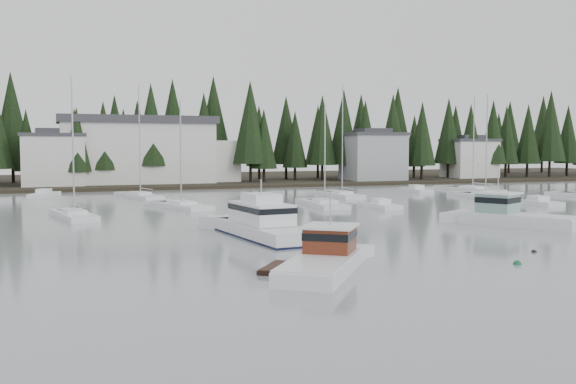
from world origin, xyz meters
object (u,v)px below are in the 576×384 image
at_px(runabout_1, 381,207).
at_px(sailboat_5, 485,198).
at_px(harbor_inn, 150,151).
at_px(lobster_boat_brown, 323,262).
at_px(house_west, 53,158).
at_px(house_east_b, 470,157).
at_px(house_east_a, 373,155).
at_px(runabout_3, 44,196).
at_px(sailboat_0, 75,217).
at_px(sailboat_4, 342,196).
at_px(sailboat_6, 473,191).
at_px(runabout_2, 538,204).
at_px(sailboat_9, 325,206).
at_px(runabout_4, 416,191).
at_px(lobster_boat_teal, 514,218).
at_px(sailboat_7, 141,197).
at_px(sailboat_8, 181,208).
at_px(cabin_cruiser_center, 263,227).

bearing_deg(runabout_1, sailboat_5, -71.68).
relative_size(harbor_inn, lobster_boat_brown, 3.39).
height_order(house_west, house_east_b, house_west).
xyz_separation_m(house_east_a, runabout_3, (-55.16, -15.69, -4.77)).
relative_size(lobster_boat_brown, sailboat_5, 0.65).
height_order(lobster_boat_brown, sailboat_5, sailboat_5).
xyz_separation_m(sailboat_0, sailboat_4, (32.72, 14.39, 0.01)).
bearing_deg(sailboat_6, sailboat_4, 95.60).
bearing_deg(runabout_2, sailboat_6, -14.57).
height_order(sailboat_9, runabout_4, sailboat_9).
xyz_separation_m(lobster_boat_teal, sailboat_5, (14.93, 23.53, -0.55)).
height_order(house_east_b, lobster_boat_brown, house_east_b).
distance_m(lobster_boat_teal, sailboat_6, 41.69).
bearing_deg(sailboat_7, runabout_2, -136.75).
xyz_separation_m(house_west, lobster_boat_teal, (35.19, -62.12, -4.05)).
distance_m(house_east_a, runabout_2, 46.74).
bearing_deg(runabout_2, sailboat_4, 45.19).
height_order(sailboat_7, sailboat_9, sailboat_7).
bearing_deg(harbor_inn, lobster_boat_teal, -72.89).
bearing_deg(house_west, lobster_boat_teal, -60.47).
xyz_separation_m(harbor_inn, sailboat_4, (19.60, -33.43, -5.68)).
bearing_deg(sailboat_4, sailboat_0, 113.13).
bearing_deg(house_west, sailboat_0, -87.53).
relative_size(house_east_a, sailboat_6, 0.75).
bearing_deg(sailboat_7, house_east_b, -85.36).
relative_size(sailboat_6, sailboat_7, 0.98).
xyz_separation_m(lobster_boat_brown, sailboat_9, (14.21, 33.15, -0.43)).
height_order(house_east_b, sailboat_7, sailboat_7).
relative_size(sailboat_4, runabout_4, 2.15).
height_order(sailboat_8, runabout_1, sailboat_8).
relative_size(sailboat_4, sailboat_5, 1.11).
bearing_deg(harbor_inn, house_west, -167.48).
bearing_deg(house_west, sailboat_9, -56.50).
distance_m(cabin_cruiser_center, sailboat_0, 21.11).
distance_m(lobster_boat_brown, cabin_cruiser_center, 12.91).
distance_m(sailboat_6, sailboat_9, 33.05).
xyz_separation_m(house_east_b, runabout_3, (-77.16, -17.69, -4.27)).
relative_size(lobster_boat_teal, runabout_4, 1.39).
relative_size(sailboat_5, runabout_1, 2.42).
relative_size(house_west, cabin_cruiser_center, 0.84).
xyz_separation_m(lobster_boat_brown, sailboat_5, (36.91, 35.99, -0.43)).
distance_m(sailboat_9, runabout_1, 6.03).
bearing_deg(harbor_inn, lobster_boat_brown, -91.35).
xyz_separation_m(harbor_inn, runabout_1, (17.09, -48.52, -5.64)).
relative_size(harbor_inn, sailboat_0, 2.22).
relative_size(cabin_cruiser_center, sailboat_5, 0.85).
relative_size(house_east_a, sailboat_7, 0.74).
distance_m(sailboat_0, runabout_3, 27.96).
xyz_separation_m(lobster_boat_brown, sailboat_8, (-0.59, 36.43, -0.43)).
bearing_deg(runabout_4, sailboat_0, 118.71).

